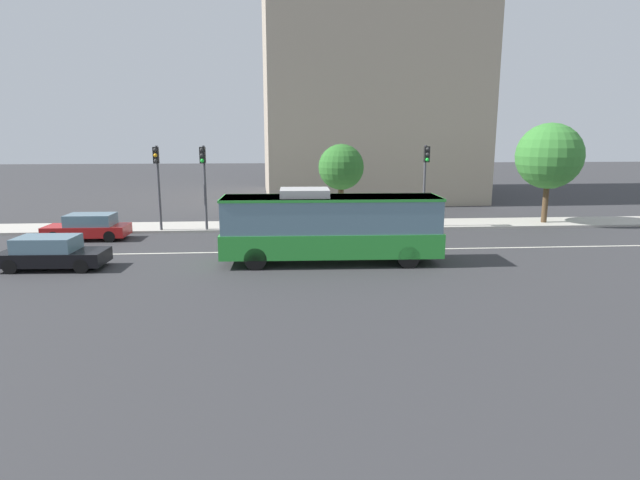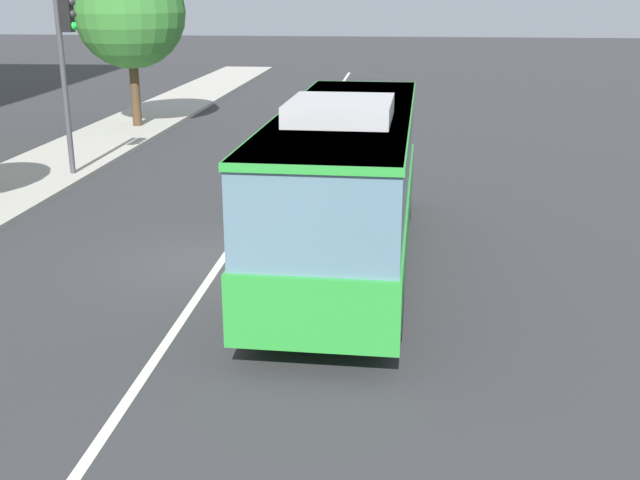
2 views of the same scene
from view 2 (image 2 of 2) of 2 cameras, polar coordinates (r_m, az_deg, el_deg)
ground_plane at (r=15.99m, az=-7.24°, el=-1.58°), size 160.00×160.00×0.00m
lane_centre_line at (r=15.99m, az=-7.24°, el=-1.56°), size 76.00×0.16×0.01m
transit_bus at (r=15.25m, az=1.93°, el=4.69°), size 10.06×2.75×3.46m
traffic_light_mid_block at (r=23.55m, az=-18.12°, el=12.84°), size 0.32×0.62×5.20m
street_tree_kerbside_left at (r=31.67m, az=-13.81°, el=15.91°), size 4.24×4.24×6.59m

